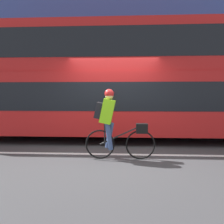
% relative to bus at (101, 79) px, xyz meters
% --- Properties ---
extents(ground_plane, '(80.00, 80.00, 0.00)m').
position_rel_bus_xyz_m(ground_plane, '(0.50, -2.10, -2.01)').
color(ground_plane, '#38383A').
extents(road_center_line, '(50.00, 0.14, 0.01)m').
position_rel_bus_xyz_m(road_center_line, '(0.50, -2.05, -2.00)').
color(road_center_line, silver).
rests_on(road_center_line, ground_plane).
extents(sidewalk_curb, '(60.00, 1.68, 0.14)m').
position_rel_bus_xyz_m(sidewalk_curb, '(0.50, 2.60, -1.94)').
color(sidewalk_curb, '#A8A399').
rests_on(sidewalk_curb, ground_plane).
extents(building_facade, '(60.00, 0.30, 9.96)m').
position_rel_bus_xyz_m(building_facade, '(0.50, 3.60, 2.97)').
color(building_facade, '#33478C').
rests_on(building_facade, ground_plane).
extents(bus, '(10.44, 2.59, 3.62)m').
position_rel_bus_xyz_m(bus, '(0.00, 0.00, 0.00)').
color(bus, black).
rests_on(bus, ground_plane).
extents(cyclist_on_bike, '(1.60, 0.32, 1.61)m').
position_rel_bus_xyz_m(cyclist_on_bike, '(0.53, -2.42, -1.14)').
color(cyclist_on_bike, black).
rests_on(cyclist_on_bike, ground_plane).
extents(trash_bin, '(0.48, 0.48, 1.03)m').
position_rel_bus_xyz_m(trash_bin, '(-0.75, 2.52, -1.36)').
color(trash_bin, '#515156').
rests_on(trash_bin, sidewalk_curb).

